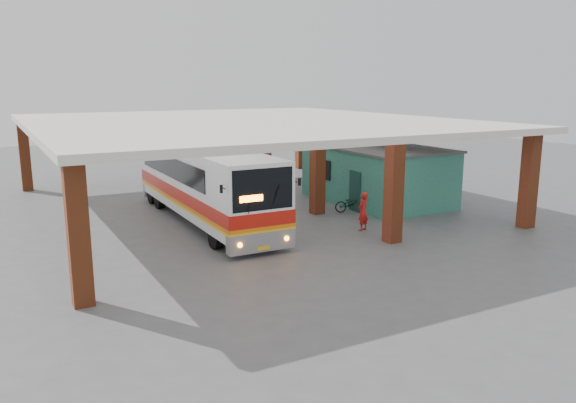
% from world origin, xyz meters
% --- Properties ---
extents(ground, '(90.00, 90.00, 0.00)m').
position_xyz_m(ground, '(0.00, 0.00, 0.00)').
color(ground, '#515154').
rests_on(ground, ground).
extents(brick_columns, '(20.10, 21.60, 4.35)m').
position_xyz_m(brick_columns, '(1.43, 5.00, 2.17)').
color(brick_columns, '#9A4421').
rests_on(brick_columns, ground).
extents(canopy_roof, '(21.00, 23.00, 0.30)m').
position_xyz_m(canopy_roof, '(0.50, 6.50, 4.50)').
color(canopy_roof, silver).
rests_on(canopy_roof, brick_columns).
extents(shop_building, '(5.20, 8.20, 3.11)m').
position_xyz_m(shop_building, '(7.49, 4.00, 1.56)').
color(shop_building, '#2C6E5B').
rests_on(shop_building, ground).
extents(coach_bus, '(2.93, 13.26, 3.85)m').
position_xyz_m(coach_bus, '(-2.61, 4.14, 1.91)').
color(coach_bus, white).
rests_on(coach_bus, ground).
extents(motorcycle, '(1.88, 1.20, 0.93)m').
position_xyz_m(motorcycle, '(4.70, 2.35, 0.47)').
color(motorcycle, black).
rests_on(motorcycle, ground).
extents(pedestrian, '(0.75, 0.64, 1.75)m').
position_xyz_m(pedestrian, '(3.02, -0.89, 0.88)').
color(pedestrian, '#B51A16').
rests_on(pedestrian, ground).
extents(red_chair, '(0.40, 0.40, 0.71)m').
position_xyz_m(red_chair, '(4.87, 5.85, 0.32)').
color(red_chair, '#AD1612').
rests_on(red_chair, ground).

